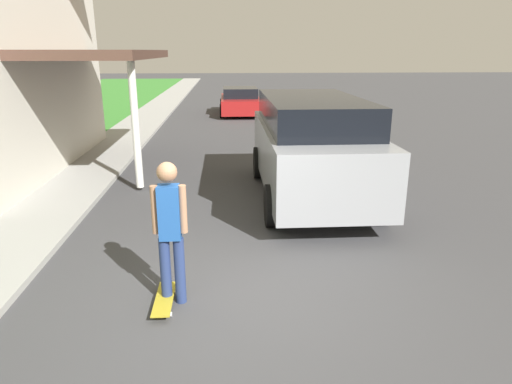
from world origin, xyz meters
TOP-DOWN VIEW (x-y plane):
  - ground_plane at (0.00, 0.00)m, footprint 120.00×120.00m
  - sidewalk at (-3.60, 6.00)m, footprint 1.80×80.00m
  - suv_parked at (1.70, 4.07)m, footprint 2.18×5.15m
  - car_down_street at (0.67, 17.33)m, footprint 1.96×4.17m
  - skateboarder at (-0.73, -0.02)m, footprint 0.41×0.23m
  - skateboard at (-0.84, -0.10)m, footprint 0.23×0.82m

SIDE VIEW (x-z plane):
  - ground_plane at x=0.00m, z-range 0.00..0.00m
  - sidewalk at x=-3.60m, z-range 0.00..0.10m
  - skateboard at x=-0.84m, z-range 0.03..0.13m
  - car_down_street at x=0.67m, z-range -0.03..1.25m
  - skateboarder at x=-0.73m, z-range 0.11..1.88m
  - suv_parked at x=1.70m, z-range 0.09..2.16m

